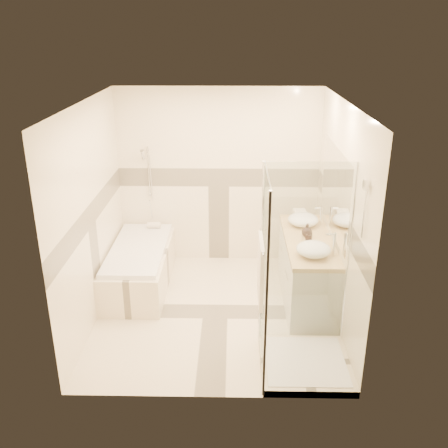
{
  "coord_description": "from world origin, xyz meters",
  "views": [
    {
      "loc": [
        0.21,
        -5.23,
        3.25
      ],
      "look_at": [
        0.1,
        0.25,
        1.05
      ],
      "focal_mm": 40.0,
      "sensor_mm": 36.0,
      "label": 1
    }
  ],
  "objects_px": {
    "shower_enclosure": "(295,321)",
    "vessel_sink_near": "(303,220)",
    "amenity_bottle_a": "(309,236)",
    "vessel_sink_far": "(314,249)",
    "bathtub": "(140,264)",
    "vanity": "(307,270)",
    "amenity_bottle_b": "(307,230)"
  },
  "relations": [
    {
      "from": "amenity_bottle_b",
      "to": "vessel_sink_far",
      "type": "bearing_deg",
      "value": -90.0
    },
    {
      "from": "shower_enclosure",
      "to": "vessel_sink_near",
      "type": "relative_size",
      "value": 5.23
    },
    {
      "from": "bathtub",
      "to": "vanity",
      "type": "bearing_deg",
      "value": -9.25
    },
    {
      "from": "bathtub",
      "to": "amenity_bottle_a",
      "type": "xyz_separation_m",
      "value": [
        2.13,
        -0.47,
        0.62
      ]
    },
    {
      "from": "vanity",
      "to": "shower_enclosure",
      "type": "distance_m",
      "value": 1.31
    },
    {
      "from": "shower_enclosure",
      "to": "vessel_sink_near",
      "type": "height_order",
      "value": "shower_enclosure"
    },
    {
      "from": "vanity",
      "to": "amenity_bottle_a",
      "type": "xyz_separation_m",
      "value": [
        -0.02,
        -0.12,
        0.5
      ]
    },
    {
      "from": "vanity",
      "to": "shower_enclosure",
      "type": "relative_size",
      "value": 0.79
    },
    {
      "from": "bathtub",
      "to": "vanity",
      "type": "distance_m",
      "value": 2.18
    },
    {
      "from": "shower_enclosure",
      "to": "amenity_bottle_a",
      "type": "relative_size",
      "value": 13.09
    },
    {
      "from": "bathtub",
      "to": "amenity_bottle_b",
      "type": "height_order",
      "value": "amenity_bottle_b"
    },
    {
      "from": "shower_enclosure",
      "to": "vessel_sink_far",
      "type": "xyz_separation_m",
      "value": [
        0.27,
        0.79,
        0.42
      ]
    },
    {
      "from": "vessel_sink_near",
      "to": "vessel_sink_far",
      "type": "relative_size",
      "value": 1.0
    },
    {
      "from": "shower_enclosure",
      "to": "vanity",
      "type": "bearing_deg",
      "value": 77.03
    },
    {
      "from": "shower_enclosure",
      "to": "amenity_bottle_a",
      "type": "bearing_deg",
      "value": 76.71
    },
    {
      "from": "vanity",
      "to": "amenity_bottle_a",
      "type": "distance_m",
      "value": 0.52
    },
    {
      "from": "amenity_bottle_a",
      "to": "vessel_sink_far",
      "type": "bearing_deg",
      "value": -90.0
    },
    {
      "from": "vessel_sink_near",
      "to": "vessel_sink_far",
      "type": "distance_m",
      "value": 0.9
    },
    {
      "from": "vanity",
      "to": "vessel_sink_far",
      "type": "bearing_deg",
      "value": -92.38
    },
    {
      "from": "vanity",
      "to": "amenity_bottle_a",
      "type": "height_order",
      "value": "amenity_bottle_a"
    },
    {
      "from": "amenity_bottle_a",
      "to": "amenity_bottle_b",
      "type": "height_order",
      "value": "amenity_bottle_b"
    },
    {
      "from": "bathtub",
      "to": "shower_enclosure",
      "type": "xyz_separation_m",
      "value": [
        1.86,
        -1.62,
        0.2
      ]
    },
    {
      "from": "vessel_sink_far",
      "to": "amenity_bottle_a",
      "type": "height_order",
      "value": "same"
    },
    {
      "from": "bathtub",
      "to": "amenity_bottle_b",
      "type": "distance_m",
      "value": 2.24
    },
    {
      "from": "bathtub",
      "to": "vessel_sink_far",
      "type": "height_order",
      "value": "vessel_sink_far"
    },
    {
      "from": "vessel_sink_far",
      "to": "amenity_bottle_b",
      "type": "bearing_deg",
      "value": 90.0
    },
    {
      "from": "vanity",
      "to": "vessel_sink_far",
      "type": "distance_m",
      "value": 0.69
    },
    {
      "from": "shower_enclosure",
      "to": "amenity_bottle_b",
      "type": "relative_size",
      "value": 12.38
    },
    {
      "from": "vessel_sink_near",
      "to": "amenity_bottle_b",
      "type": "xyz_separation_m",
      "value": [
        0.0,
        -0.37,
        0.0
      ]
    },
    {
      "from": "shower_enclosure",
      "to": "amenity_bottle_b",
      "type": "distance_m",
      "value": 1.42
    },
    {
      "from": "vessel_sink_far",
      "to": "bathtub",
      "type": "bearing_deg",
      "value": 158.71
    },
    {
      "from": "shower_enclosure",
      "to": "amenity_bottle_a",
      "type": "xyz_separation_m",
      "value": [
        0.27,
        1.15,
        0.42
      ]
    }
  ]
}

